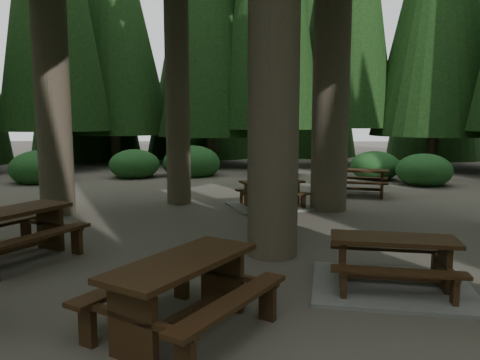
{
  "coord_description": "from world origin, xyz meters",
  "views": [
    {
      "loc": [
        0.42,
        -7.48,
        2.28
      ],
      "look_at": [
        0.23,
        1.47,
        1.1
      ],
      "focal_mm": 35.0,
      "sensor_mm": 36.0,
      "label": 1
    }
  ],
  "objects_px": {
    "picnic_table_a": "(392,272)",
    "picnic_table_e": "(183,284)",
    "picnic_table_d": "(358,178)",
    "picnic_table_c": "(272,199)",
    "picnic_table_b": "(10,227)"
  },
  "relations": [
    {
      "from": "picnic_table_a",
      "to": "picnic_table_e",
      "type": "bearing_deg",
      "value": -143.3
    },
    {
      "from": "picnic_table_a",
      "to": "picnic_table_e",
      "type": "relative_size",
      "value": 0.99
    },
    {
      "from": "picnic_table_d",
      "to": "picnic_table_c",
      "type": "bearing_deg",
      "value": -127.03
    },
    {
      "from": "picnic_table_c",
      "to": "picnic_table_e",
      "type": "relative_size",
      "value": 1.04
    },
    {
      "from": "picnic_table_a",
      "to": "picnic_table_b",
      "type": "relative_size",
      "value": 0.98
    },
    {
      "from": "picnic_table_a",
      "to": "picnic_table_c",
      "type": "bearing_deg",
      "value": 112.53
    },
    {
      "from": "picnic_table_b",
      "to": "picnic_table_c",
      "type": "xyz_separation_m",
      "value": [
        4.41,
        4.71,
        -0.33
      ]
    },
    {
      "from": "picnic_table_b",
      "to": "picnic_table_e",
      "type": "xyz_separation_m",
      "value": [
        3.13,
        -2.48,
        -0.01
      ]
    },
    {
      "from": "picnic_table_b",
      "to": "picnic_table_d",
      "type": "height_order",
      "value": "picnic_table_b"
    },
    {
      "from": "picnic_table_c",
      "to": "picnic_table_d",
      "type": "height_order",
      "value": "picnic_table_d"
    },
    {
      "from": "picnic_table_b",
      "to": "picnic_table_d",
      "type": "relative_size",
      "value": 1.16
    },
    {
      "from": "picnic_table_e",
      "to": "picnic_table_a",
      "type": "bearing_deg",
      "value": -32.2
    },
    {
      "from": "picnic_table_a",
      "to": "picnic_table_b",
      "type": "distance_m",
      "value": 5.88
    },
    {
      "from": "picnic_table_d",
      "to": "picnic_table_b",
      "type": "bearing_deg",
      "value": -120.97
    },
    {
      "from": "picnic_table_b",
      "to": "picnic_table_e",
      "type": "distance_m",
      "value": 3.99
    }
  ]
}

